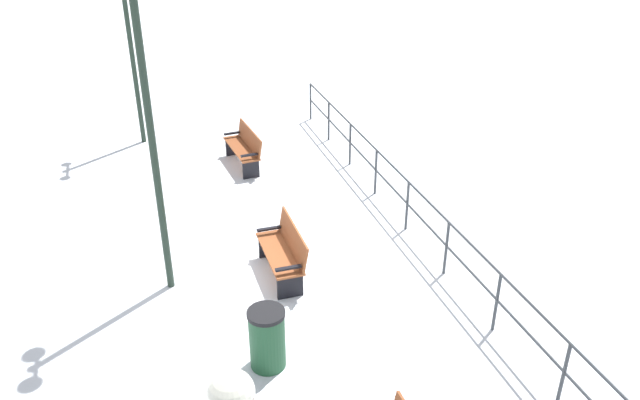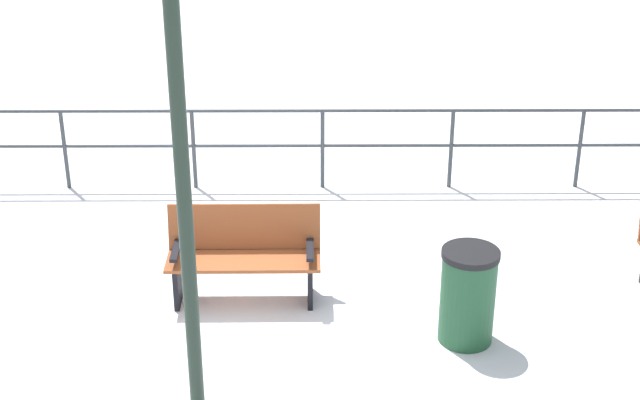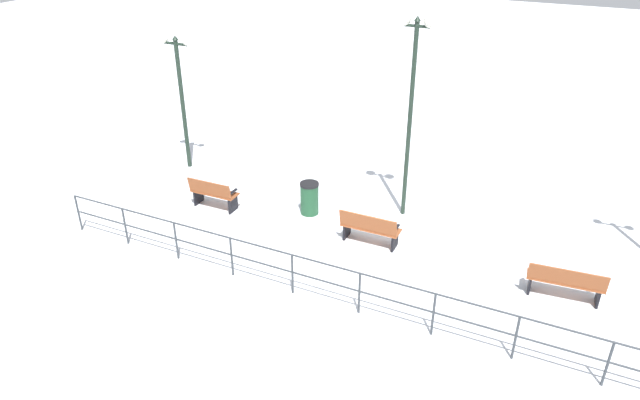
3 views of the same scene
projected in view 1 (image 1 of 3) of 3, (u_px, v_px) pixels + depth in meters
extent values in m
plane|color=white|center=(288.00, 274.00, 10.87)|extent=(80.00, 80.00, 0.00)
cube|color=brown|center=(241.00, 148.00, 14.58)|extent=(0.57, 1.62, 0.04)
cube|color=brown|center=(250.00, 138.00, 14.55)|extent=(0.25, 1.59, 0.41)
cube|color=black|center=(233.00, 146.00, 15.25)|extent=(0.38, 0.09, 0.44)
cube|color=black|center=(251.00, 169.00, 14.12)|extent=(0.38, 0.09, 0.44)
cube|color=black|center=(232.00, 133.00, 15.09)|extent=(0.38, 0.10, 0.04)
cube|color=black|center=(249.00, 155.00, 13.95)|extent=(0.38, 0.10, 0.04)
cube|color=brown|center=(279.00, 253.00, 10.63)|extent=(0.48, 1.49, 0.04)
cube|color=brown|center=(293.00, 238.00, 10.58)|extent=(0.12, 1.49, 0.46)
cube|color=black|center=(271.00, 245.00, 11.27)|extent=(0.43, 0.05, 0.45)
cube|color=black|center=(290.00, 286.00, 10.19)|extent=(0.43, 0.05, 0.45)
cube|color=black|center=(269.00, 229.00, 11.11)|extent=(0.43, 0.07, 0.04)
cube|color=black|center=(288.00, 268.00, 10.02)|extent=(0.43, 0.07, 0.04)
cylinder|color=#1E2D23|center=(131.00, 50.00, 15.01)|extent=(0.12, 0.12, 4.66)
cylinder|color=#1E2D23|center=(152.00, 141.00, 9.36)|extent=(0.12, 0.12, 5.18)
sphere|color=white|center=(231.00, 393.00, 2.93)|extent=(0.23, 0.23, 0.23)
cylinder|color=#383D42|center=(311.00, 102.00, 17.29)|extent=(0.05, 0.05, 1.00)
cylinder|color=#383D42|center=(329.00, 121.00, 15.96)|extent=(0.05, 0.05, 1.00)
cylinder|color=#383D42|center=(350.00, 144.00, 14.64)|extent=(0.05, 0.05, 1.00)
cylinder|color=#383D42|center=(376.00, 172.00, 13.31)|extent=(0.05, 0.05, 1.00)
cylinder|color=#383D42|center=(407.00, 206.00, 11.98)|extent=(0.05, 0.05, 1.00)
cylinder|color=#383D42|center=(446.00, 248.00, 10.66)|extent=(0.05, 0.05, 1.00)
cylinder|color=#383D42|center=(497.00, 303.00, 9.33)|extent=(0.05, 0.05, 1.00)
cylinder|color=#383D42|center=(563.00, 375.00, 8.01)|extent=(0.05, 0.05, 1.00)
cylinder|color=#383D42|center=(428.00, 201.00, 11.09)|extent=(0.04, 14.15, 0.04)
cylinder|color=#383D42|center=(426.00, 224.00, 11.30)|extent=(0.04, 14.15, 0.04)
cylinder|color=#1E4C2D|center=(267.00, 340.00, 8.70)|extent=(0.50, 0.50, 0.86)
cylinder|color=black|center=(266.00, 314.00, 8.49)|extent=(0.52, 0.52, 0.06)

